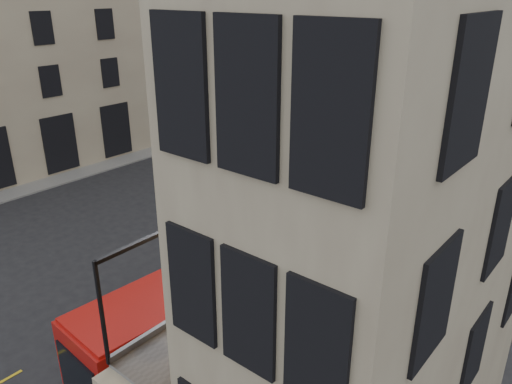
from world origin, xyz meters
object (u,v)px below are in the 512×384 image
Objects in this scene: traffic_light_near at (301,189)px; car_b at (400,139)px; pedestrian_b at (398,118)px; cafe_chair_a at (215,364)px; street_lamp_b at (390,110)px; cafe_chair_c at (330,284)px; bus_near at (221,310)px; car_c at (260,152)px; cyclist at (298,162)px; cafe_table_mid at (247,272)px; cafe_chair_b at (293,303)px; bus_far at (290,104)px; cafe_table_near at (179,334)px; traffic_light_far at (276,107)px; bicycle at (234,233)px; car_a at (254,186)px; pedestrian_c at (485,125)px; pedestrian_e at (200,133)px; street_lamp_a at (187,124)px; cafe_table_far at (322,240)px; pedestrian_a at (290,105)px; cafe_chair_d at (378,251)px.

car_b is at bearing 97.15° from traffic_light_near.
cafe_chair_a reaches higher than pedestrian_b.
cafe_chair_c reaches higher than street_lamp_b.
bus_near reaches higher than car_c.
cyclist is (-5.34, 7.34, -1.49)m from traffic_light_near.
pedestrian_b is (3.99, 17.32, 0.23)m from car_c.
cafe_table_mid reaches higher than pedestrian_b.
cafe_chair_b reaches higher than cafe_chair_c.
bus_far is at bearing 46.51° from cyclist.
cafe_chair_b is (1.28, 3.19, -0.21)m from cafe_table_near.
bus_far is (-12.87, 16.74, 0.27)m from traffic_light_near.
cafe_table_mid is (11.74, -19.57, 4.17)m from cyclist.
street_lamp_b is (-5.00, 22.00, -0.03)m from traffic_light_near.
traffic_light_far is 2.24× the size of bicycle.
cyclist is (7.53, -9.40, -1.76)m from bus_far.
car_c is at bearing 142.44° from car_a.
traffic_light_far is 2.10× the size of pedestrian_c.
cafe_chair_b is at bearing 68.20° from cafe_table_near.
cafe_table_near is 3.34m from cafe_table_mid.
car_b is 2.65× the size of pedestrian_e.
traffic_light_far is 23.31m from bicycle.
car_b is 35.90m from cafe_table_near.
cafe_table_mid is at bearing 108.79° from car_c.
street_lamp_a reaches higher than traffic_light_near.
pedestrian_a is at bearing 127.38° from cafe_table_far.
cafe_chair_c reaches higher than cafe_table_near.
cafe_chair_c is (8.51, -10.82, 2.41)m from traffic_light_near.
car_c is 2.45× the size of cyclist.
cafe_chair_d is (25.87, -30.71, 3.86)m from pedestrian_a.
traffic_light_near is at bearing 137.40° from cafe_chair_d.
cafe_chair_d is at bearing -91.70° from bicycle.
pedestrian_b is (-3.21, 6.50, 0.18)m from car_b.
street_lamp_b is 36.88m from cafe_chair_b.
cafe_table_mid is (22.39, -18.23, 2.71)m from street_lamp_a.
pedestrian_a is 1.19× the size of pedestrian_e.
street_lamp_a is (-16.00, 6.00, -0.03)m from traffic_light_near.
bicycle is at bearing -34.63° from street_lamp_a.
bus_far is 23.41m from bicycle.
pedestrian_b reaches higher than car_a.
cafe_table_mid reaches higher than bus_near.
cafe_chair_b is (24.23, -18.34, 2.47)m from street_lamp_a.
traffic_light_near is at bearing -77.20° from street_lamp_b.
cafe_chair_a reaches higher than car_c.
traffic_light_near is 0.31× the size of bus_far.
cafe_chair_d is (6.55, -35.96, 3.93)m from pedestrian_c.
cafe_table_far reaches higher than traffic_light_far.
cafe_chair_c reaches higher than pedestrian_c.
cafe_table_mid reaches higher than pedestrian_a.
cafe_chair_a is 1.13× the size of cafe_chair_c.
car_b is at bearing 108.75° from cafe_chair_b.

